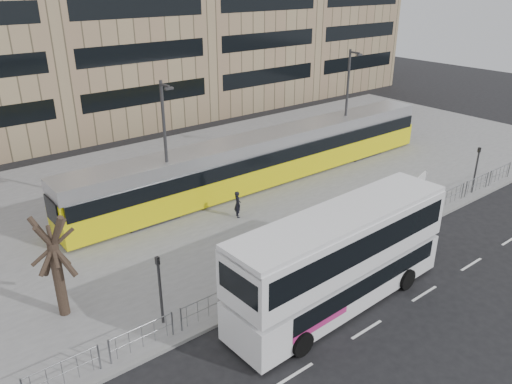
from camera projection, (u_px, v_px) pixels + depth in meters
ground at (329, 271)px, 24.32m from camera, size 120.00×120.00×0.00m
plaza at (197, 193)px, 32.88m from camera, size 64.00×24.00×0.15m
kerb at (329, 269)px, 24.33m from camera, size 64.00×0.25×0.17m
pedestrian_barrier at (351, 237)px, 25.43m from camera, size 32.07×0.07×1.10m
road_markings at (411, 302)px, 22.03m from camera, size 62.00×0.12×0.01m
double_decker_bus at (341, 256)px, 21.03m from camera, size 11.16×3.09×4.44m
tram at (267, 157)px, 33.95m from camera, size 28.75×2.86×3.39m
station_sign at (419, 187)px, 29.12m from camera, size 2.10×0.67×2.48m
ad_panel at (362, 232)px, 25.78m from camera, size 0.82×0.10×1.53m
pedestrian at (238, 204)px, 29.15m from camera, size 0.57×0.69×1.62m
traffic_light_west at (160, 282)px, 19.73m from camera, size 0.18×0.21×3.10m
traffic_light_east at (477, 164)px, 31.98m from camera, size 0.19×0.22×3.10m
lamp_post_west at (166, 146)px, 27.81m from camera, size 0.45×1.04×8.00m
lamp_post_east at (347, 101)px, 37.07m from camera, size 0.45×1.04×8.25m
bare_tree at (46, 211)px, 19.16m from camera, size 4.63×4.63×6.88m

